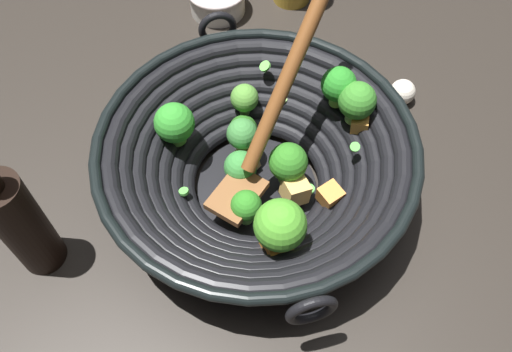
{
  "coord_description": "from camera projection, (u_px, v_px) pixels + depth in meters",
  "views": [
    {
      "loc": [
        0.32,
        -0.19,
        0.61
      ],
      "look_at": [
        -0.0,
        0.0,
        0.03
      ],
      "focal_mm": 37.93,
      "sensor_mm": 36.0,
      "label": 1
    }
  ],
  "objects": [
    {
      "name": "ground_plane",
      "position": [
        256.0,
        190.0,
        0.72
      ],
      "size": [
        4.0,
        4.0,
        0.0
      ],
      "primitive_type": "plane",
      "color": "#28231E"
    },
    {
      "name": "soy_sauce_bottle",
      "position": [
        20.0,
        222.0,
        0.59
      ],
      "size": [
        0.05,
        0.05,
        0.21
      ],
      "color": "black",
      "rests_on": "ground"
    },
    {
      "name": "wok",
      "position": [
        257.0,
        160.0,
        0.66
      ],
      "size": [
        0.42,
        0.39,
        0.26
      ],
      "color": "black",
      "rests_on": "ground"
    },
    {
      "name": "garlic_bulb",
      "position": [
        402.0,
        92.0,
        0.79
      ],
      "size": [
        0.04,
        0.04,
        0.04
      ],
      "primitive_type": "sphere",
      "color": "silver",
      "rests_on": "ground"
    }
  ]
}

